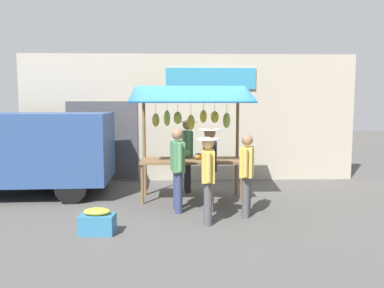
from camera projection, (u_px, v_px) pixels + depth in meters
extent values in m
plane|color=#514F4C|center=(192.00, 199.00, 8.50)|extent=(40.00, 40.00, 0.00)
cube|color=#B2A893|center=(189.00, 118.00, 10.51)|extent=(9.00, 0.25, 3.40)
cube|color=teal|center=(211.00, 79.00, 10.27)|extent=(2.40, 0.06, 0.56)
cube|color=#47474C|center=(103.00, 141.00, 10.36)|extent=(1.90, 0.04, 2.10)
cube|color=brown|center=(192.00, 161.00, 8.41)|extent=(2.20, 0.90, 0.05)
cylinder|color=brown|center=(142.00, 184.00, 8.04)|extent=(0.06, 0.06, 0.83)
cylinder|color=brown|center=(242.00, 184.00, 8.11)|extent=(0.06, 0.06, 0.83)
cylinder|color=brown|center=(145.00, 177.00, 8.81)|extent=(0.06, 0.06, 0.83)
cylinder|color=brown|center=(236.00, 177.00, 8.88)|extent=(0.06, 0.06, 0.83)
cylinder|color=brown|center=(144.00, 144.00, 8.74)|extent=(0.07, 0.07, 2.35)
cylinder|color=brown|center=(237.00, 144.00, 8.81)|extent=(0.07, 0.07, 2.35)
cylinder|color=brown|center=(191.00, 101.00, 8.67)|extent=(2.12, 0.06, 0.06)
cube|color=#19518C|center=(192.00, 94.00, 8.11)|extent=(2.50, 1.46, 0.39)
cylinder|color=brown|center=(227.00, 107.00, 8.67)|extent=(0.01, 0.01, 0.26)
ellipsoid|color=#B2CC4C|center=(227.00, 120.00, 8.70)|extent=(0.21, 0.24, 0.35)
cylinder|color=brown|center=(215.00, 106.00, 8.68)|extent=(0.01, 0.01, 0.23)
ellipsoid|color=yellow|center=(215.00, 117.00, 8.71)|extent=(0.25, 0.25, 0.27)
cylinder|color=brown|center=(203.00, 105.00, 8.70)|extent=(0.01, 0.01, 0.20)
ellipsoid|color=yellow|center=(203.00, 116.00, 8.72)|extent=(0.22, 0.23, 0.29)
cylinder|color=brown|center=(191.00, 108.00, 8.67)|extent=(0.01, 0.01, 0.31)
ellipsoid|color=yellow|center=(191.00, 122.00, 8.70)|extent=(0.18, 0.22, 0.35)
cylinder|color=brown|center=(178.00, 106.00, 8.64)|extent=(0.01, 0.01, 0.23)
ellipsoid|color=#B2CC4C|center=(178.00, 118.00, 8.67)|extent=(0.25, 0.23, 0.28)
cylinder|color=brown|center=(167.00, 106.00, 8.65)|extent=(0.01, 0.01, 0.21)
ellipsoid|color=#B2CC4C|center=(167.00, 118.00, 8.68)|extent=(0.16, 0.19, 0.36)
cylinder|color=brown|center=(156.00, 107.00, 8.60)|extent=(0.01, 0.01, 0.27)
ellipsoid|color=gold|center=(156.00, 120.00, 8.63)|extent=(0.18, 0.21, 0.31)
ellipsoid|color=orange|center=(198.00, 156.00, 8.42)|extent=(0.25, 0.26, 0.14)
sphere|color=#729E4C|center=(186.00, 153.00, 8.64)|extent=(0.20, 0.20, 0.20)
cylinder|color=#232328|center=(187.00, 173.00, 9.34)|extent=(0.14, 0.14, 0.85)
cylinder|color=#232328|center=(188.00, 175.00, 9.06)|extent=(0.14, 0.14, 0.85)
cube|color=#518C5B|center=(187.00, 144.00, 9.12)|extent=(0.25, 0.52, 0.60)
cylinder|color=#518C5B|center=(186.00, 141.00, 9.43)|extent=(0.09, 0.09, 0.55)
cylinder|color=#518C5B|center=(189.00, 144.00, 8.81)|extent=(0.09, 0.09, 0.55)
sphere|color=#A87A5B|center=(187.00, 125.00, 9.08)|extent=(0.23, 0.23, 0.23)
cylinder|color=beige|center=(187.00, 122.00, 9.07)|extent=(0.44, 0.44, 0.02)
cylinder|color=navy|center=(179.00, 193.00, 7.36)|extent=(0.14, 0.14, 0.80)
cylinder|color=navy|center=(177.00, 190.00, 7.62)|extent=(0.14, 0.14, 0.80)
cube|color=#518C5B|center=(177.00, 156.00, 7.42)|extent=(0.29, 0.51, 0.57)
cylinder|color=#518C5B|center=(180.00, 157.00, 7.12)|extent=(0.09, 0.09, 0.52)
cylinder|color=#518C5B|center=(175.00, 153.00, 7.71)|extent=(0.09, 0.09, 0.52)
sphere|color=#8C664C|center=(177.00, 134.00, 7.38)|extent=(0.22, 0.22, 0.22)
cylinder|color=#726656|center=(210.00, 192.00, 7.42)|extent=(0.14, 0.14, 0.81)
cylinder|color=#726656|center=(209.00, 189.00, 7.69)|extent=(0.14, 0.14, 0.81)
cube|color=black|center=(210.00, 155.00, 7.48)|extent=(0.23, 0.50, 0.57)
cylinder|color=black|center=(211.00, 156.00, 7.18)|extent=(0.09, 0.09, 0.53)
cylinder|color=black|center=(208.00, 152.00, 7.78)|extent=(0.09, 0.09, 0.53)
sphere|color=#8C664C|center=(210.00, 133.00, 7.44)|extent=(0.22, 0.22, 0.22)
cylinder|color=beige|center=(210.00, 130.00, 7.43)|extent=(0.42, 0.42, 0.02)
cylinder|color=#4C4C51|center=(208.00, 204.00, 6.62)|extent=(0.14, 0.14, 0.76)
cylinder|color=#4C4C51|center=(208.00, 200.00, 6.87)|extent=(0.14, 0.14, 0.76)
cube|color=gold|center=(208.00, 166.00, 6.68)|extent=(0.24, 0.47, 0.53)
cylinder|color=gold|center=(208.00, 167.00, 6.39)|extent=(0.09, 0.09, 0.49)
cylinder|color=gold|center=(208.00, 162.00, 6.96)|extent=(0.09, 0.09, 0.49)
sphere|color=tan|center=(208.00, 143.00, 6.64)|extent=(0.21, 0.21, 0.21)
cylinder|color=beige|center=(208.00, 139.00, 6.63)|extent=(0.39, 0.39, 0.02)
cylinder|color=#4C4C51|center=(246.00, 198.00, 7.07)|extent=(0.14, 0.14, 0.76)
cylinder|color=#4C4C51|center=(247.00, 194.00, 7.32)|extent=(0.14, 0.14, 0.76)
cube|color=gold|center=(247.00, 162.00, 7.13)|extent=(0.34, 0.50, 0.54)
cylinder|color=gold|center=(245.00, 163.00, 6.85)|extent=(0.09, 0.09, 0.49)
cylinder|color=gold|center=(249.00, 158.00, 7.40)|extent=(0.09, 0.09, 0.49)
sphere|color=#8C664C|center=(247.00, 140.00, 7.08)|extent=(0.21, 0.21, 0.21)
cube|color=#2D4C84|center=(11.00, 147.00, 8.74)|extent=(4.46, 2.00, 1.55)
cylinder|color=black|center=(71.00, 188.00, 8.10)|extent=(0.67, 0.20, 0.66)
cylinder|color=black|center=(87.00, 173.00, 9.75)|extent=(0.67, 0.20, 0.66)
cube|color=teal|center=(97.00, 224.00, 6.23)|extent=(0.58, 0.37, 0.32)
ellipsoid|color=yellow|center=(97.00, 212.00, 6.21)|extent=(0.42, 0.25, 0.12)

